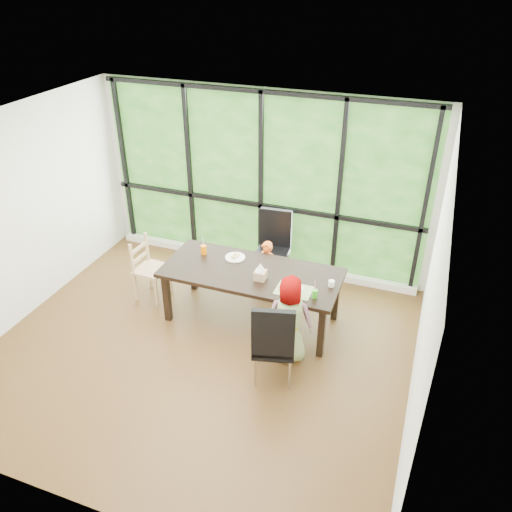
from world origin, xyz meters
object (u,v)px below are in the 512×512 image
at_px(child_toddler, 266,270).
at_px(white_mug, 331,283).
at_px(dining_table, 251,296).
at_px(child_older, 289,319).
at_px(plate_far, 235,257).
at_px(tissue_box, 260,275).
at_px(chair_window_leather, 272,249).
at_px(orange_cup, 204,250).
at_px(plate_near, 292,288).
at_px(chair_end_beech, 152,269).
at_px(green_cup, 315,294).
at_px(chair_interior_leather, 274,340).

distance_m(child_toddler, white_mug, 1.23).
xyz_separation_m(dining_table, child_toddler, (0.00, 0.59, 0.06)).
relative_size(dining_table, white_mug, 29.75).
height_order(child_older, white_mug, child_older).
xyz_separation_m(plate_far, tissue_box, (0.49, -0.37, 0.05)).
relative_size(chair_window_leather, child_toddler, 1.26).
distance_m(child_toddler, orange_cup, 0.93).
bearing_deg(plate_far, chair_window_leather, 70.14).
bearing_deg(tissue_box, plate_near, -8.93).
relative_size(chair_end_beech, plate_far, 3.39).
bearing_deg(child_older, tissue_box, -47.98).
height_order(chair_window_leather, white_mug, chair_window_leather).
height_order(green_cup, tissue_box, tissue_box).
xyz_separation_m(green_cup, white_mug, (0.13, 0.31, -0.01)).
height_order(dining_table, tissue_box, tissue_box).
bearing_deg(tissue_box, child_older, -39.75).
xyz_separation_m(chair_end_beech, plate_far, (1.17, 0.22, 0.31)).
height_order(dining_table, child_older, child_older).
height_order(child_older, plate_far, child_older).
height_order(chair_end_beech, green_cup, chair_end_beech).
bearing_deg(plate_near, chair_end_beech, 174.18).
distance_m(child_toddler, plate_far, 0.58).
relative_size(chair_window_leather, white_mug, 14.16).
bearing_deg(child_older, plate_far, -46.64).
relative_size(plate_near, tissue_box, 1.85).
bearing_deg(chair_window_leather, chair_end_beech, -150.50).
height_order(plate_far, white_mug, white_mug).
bearing_deg(plate_near, child_toddler, 127.37).
relative_size(child_older, tissue_box, 8.18).
bearing_deg(orange_cup, dining_table, -14.32).
bearing_deg(tissue_box, chair_window_leather, 100.90).
distance_m(chair_window_leather, chair_interior_leather, 2.02).
distance_m(dining_table, chair_interior_leather, 1.13).
distance_m(orange_cup, green_cup, 1.72).
relative_size(chair_interior_leather, orange_cup, 8.83).
relative_size(chair_interior_leather, chair_end_beech, 1.20).
distance_m(child_older, green_cup, 0.42).
bearing_deg(child_older, child_toddler, -67.69).
bearing_deg(dining_table, plate_near, -18.38).
xyz_separation_m(chair_end_beech, plate_near, (2.09, -0.21, 0.31)).
xyz_separation_m(chair_end_beech, child_older, (2.16, -0.56, 0.11)).
relative_size(chair_end_beech, white_mug, 11.80).
bearing_deg(white_mug, chair_interior_leather, -113.44).
xyz_separation_m(plate_near, orange_cup, (-1.36, 0.39, 0.05)).
xyz_separation_m(green_cup, tissue_box, (-0.73, 0.15, 0.01)).
distance_m(plate_near, white_mug, 0.48).
relative_size(chair_interior_leather, child_older, 0.96).
bearing_deg(plate_far, plate_near, -25.31).
xyz_separation_m(orange_cup, tissue_box, (0.92, -0.32, -0.00)).
distance_m(child_older, plate_far, 1.28).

